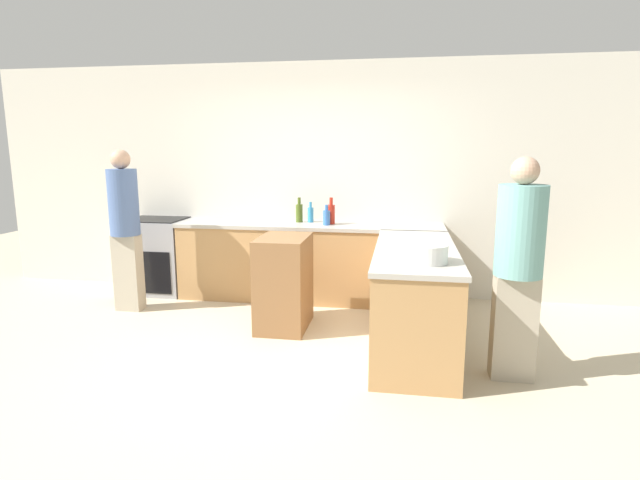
{
  "coord_description": "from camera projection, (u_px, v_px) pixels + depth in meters",
  "views": [
    {
      "loc": [
        1.04,
        -3.79,
        1.73
      ],
      "look_at": [
        0.33,
        0.49,
        0.93
      ],
      "focal_mm": 28.0,
      "sensor_mm": 36.0,
      "label": 1
    }
  ],
  "objects": [
    {
      "name": "island_table",
      "position": [
        284.0,
        283.0,
        4.82
      ],
      "size": [
        0.46,
        0.66,
        0.9
      ],
      "color": "brown",
      "rests_on": "ground_plane"
    },
    {
      "name": "range_oven",
      "position": [
        158.0,
        256.0,
        6.03
      ],
      "size": [
        0.71,
        0.6,
        0.9
      ],
      "color": "#99999E",
      "rests_on": "ground_plane"
    },
    {
      "name": "person_at_peninsula",
      "position": [
        518.0,
        262.0,
        3.66
      ],
      "size": [
        0.35,
        0.35,
        1.67
      ],
      "color": "#ADA38E",
      "rests_on": "ground_plane"
    },
    {
      "name": "ground_plane",
      "position": [
        272.0,
        359.0,
        4.15
      ],
      "size": [
        14.0,
        14.0,
        0.0
      ],
      "primitive_type": "plane",
      "color": "beige"
    },
    {
      "name": "counter_back",
      "position": [
        309.0,
        261.0,
        5.73
      ],
      "size": [
        3.01,
        0.62,
        0.88
      ],
      "color": "tan",
      "rests_on": "ground_plane"
    },
    {
      "name": "water_bottle_blue",
      "position": [
        327.0,
        217.0,
        5.53
      ],
      "size": [
        0.08,
        0.08,
        0.23
      ],
      "color": "#386BB7",
      "rests_on": "counter_back"
    },
    {
      "name": "dish_soap_bottle",
      "position": [
        311.0,
        214.0,
        5.75
      ],
      "size": [
        0.07,
        0.07,
        0.23
      ],
      "color": "#338CBF",
      "rests_on": "counter_back"
    },
    {
      "name": "mixing_bowl",
      "position": [
        427.0,
        253.0,
        3.72
      ],
      "size": [
        0.31,
        0.31,
        0.14
      ],
      "color": "white",
      "rests_on": "counter_peninsula"
    },
    {
      "name": "counter_peninsula",
      "position": [
        414.0,
        297.0,
        4.36
      ],
      "size": [
        0.69,
        1.89,
        0.88
      ],
      "color": "tan",
      "rests_on": "ground_plane"
    },
    {
      "name": "wall_back",
      "position": [
        314.0,
        181.0,
        5.88
      ],
      "size": [
        8.0,
        0.06,
        2.7
      ],
      "color": "silver",
      "rests_on": "ground_plane"
    },
    {
      "name": "person_by_range",
      "position": [
        125.0,
        224.0,
        5.26
      ],
      "size": [
        0.31,
        0.31,
        1.71
      ],
      "color": "#ADA38E",
      "rests_on": "ground_plane"
    },
    {
      "name": "olive_oil_bottle",
      "position": [
        299.0,
        212.0,
        5.75
      ],
      "size": [
        0.08,
        0.08,
        0.28
      ],
      "color": "#475B1E",
      "rests_on": "counter_back"
    },
    {
      "name": "hot_sauce_bottle",
      "position": [
        331.0,
        213.0,
        5.61
      ],
      "size": [
        0.09,
        0.09,
        0.3
      ],
      "color": "red",
      "rests_on": "counter_back"
    }
  ]
}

